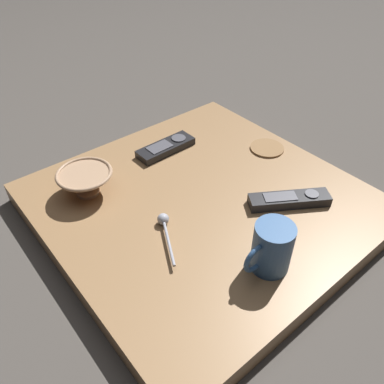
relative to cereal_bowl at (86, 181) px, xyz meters
The scene contains 8 objects.
ground_plane 0.27m from the cereal_bowl, 137.16° to the left, with size 6.00×6.00×0.00m, color #47423D.
table 0.26m from the cereal_bowl, 137.16° to the left, with size 0.66×0.66×0.05m.
cereal_bowl is the anchor object (origin of this frame).
coffee_mug 0.43m from the cereal_bowl, 111.17° to the left, with size 0.11×0.07×0.10m.
teaspoon 0.21m from the cereal_bowl, 108.19° to the left, with size 0.07×0.12×0.02m.
tv_remote_near 0.24m from the cereal_bowl, behind, with size 0.16×0.06×0.02m.
tv_remote_far 0.45m from the cereal_bowl, 135.59° to the left, with size 0.17×0.13×0.03m.
drink_coaster 0.47m from the cereal_bowl, 162.93° to the left, with size 0.09×0.09×0.01m.
Camera 1 is at (0.43, 0.49, 0.61)m, focal length 36.09 mm.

